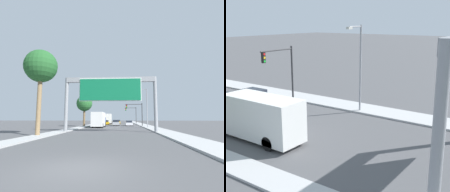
# 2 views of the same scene
# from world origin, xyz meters

# --- Properties ---
(ground_plane) EXTENTS (300.00, 300.00, 0.00)m
(ground_plane) POSITION_xyz_m (0.00, 0.00, 0.00)
(ground_plane) COLOR #515154
(sidewalk_right) EXTENTS (3.00, 120.00, 0.15)m
(sidewalk_right) POSITION_xyz_m (7.75, 60.00, 0.07)
(sidewalk_right) COLOR #B5B5B5
(sidewalk_right) RESTS_ON ground
(median_strip_left) EXTENTS (2.00, 120.00, 0.15)m
(median_strip_left) POSITION_xyz_m (-7.25, 60.00, 0.07)
(median_strip_left) COLOR #B5B5B5
(median_strip_left) RESTS_ON ground
(sign_gantry) EXTENTS (13.41, 0.73, 7.95)m
(sign_gantry) POSITION_xyz_m (0.00, 17.86, 6.05)
(sign_gantry) COLOR gray
(sign_gantry) RESTS_ON ground
(car_near_left) EXTENTS (1.79, 4.54, 1.54)m
(car_near_left) POSITION_xyz_m (0.00, 42.23, 0.72)
(car_near_left) COLOR #A5A8AD
(car_near_left) RESTS_ON ground
(car_near_center) EXTENTS (1.87, 4.41, 1.46)m
(car_near_center) POSITION_xyz_m (0.00, 56.56, 0.69)
(car_near_center) COLOR gold
(car_near_center) RESTS_ON ground
(car_mid_center) EXTENTS (1.89, 4.57, 1.40)m
(car_mid_center) POSITION_xyz_m (-3.50, 48.27, 0.67)
(car_mid_center) COLOR gold
(car_mid_center) RESTS_ON ground
(car_near_right) EXTENTS (1.77, 4.55, 1.38)m
(car_near_right) POSITION_xyz_m (3.50, 40.71, 0.66)
(car_near_right) COLOR silver
(car_near_right) RESTS_ON ground
(truck_box_primary) EXTENTS (2.48, 7.54, 3.55)m
(truck_box_primary) POSITION_xyz_m (-3.50, 55.86, 1.79)
(truck_box_primary) COLOR navy
(truck_box_primary) RESTS_ON ground
(truck_box_secondary) EXTENTS (2.38, 8.64, 3.29)m
(truck_box_secondary) POSITION_xyz_m (-3.50, 32.14, 1.67)
(truck_box_secondary) COLOR navy
(truck_box_secondary) RESTS_ON ground
(traffic_light_near_intersection) EXTENTS (4.40, 0.32, 5.86)m
(traffic_light_near_intersection) POSITION_xyz_m (5.32, 38.00, 3.97)
(traffic_light_near_intersection) COLOR #2D2D30
(traffic_light_near_intersection) RESTS_ON ground
(traffic_light_mid_block) EXTENTS (4.21, 0.32, 6.13)m
(traffic_light_mid_block) POSITION_xyz_m (5.42, 58.00, 4.12)
(traffic_light_mid_block) COLOR #2D2D30
(traffic_light_mid_block) RESTS_ON ground
(palm_tree_foreground) EXTENTS (3.76, 3.76, 9.86)m
(palm_tree_foreground) POSITION_xyz_m (-7.64, 12.04, 7.84)
(palm_tree_foreground) COLOR #8C704C
(palm_tree_foreground) RESTS_ON ground
(palm_tree_background) EXTENTS (3.88, 3.88, 7.59)m
(palm_tree_background) POSITION_xyz_m (-7.56, 35.21, 5.58)
(palm_tree_background) COLOR brown
(palm_tree_background) RESTS_ON ground
(street_lamp_right) EXTENTS (2.34, 0.28, 8.13)m
(street_lamp_right) POSITION_xyz_m (6.56, 29.45, 4.80)
(street_lamp_right) COLOR gray
(street_lamp_right) RESTS_ON ground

